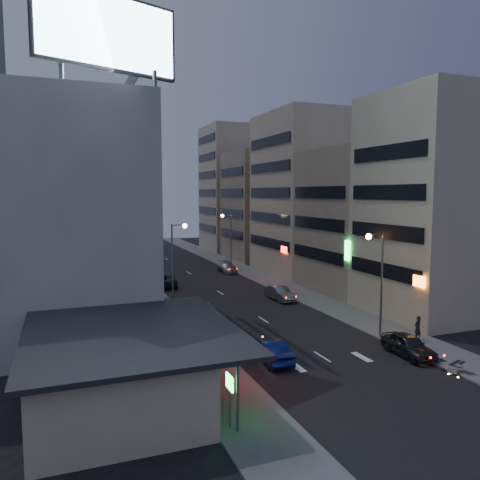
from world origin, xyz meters
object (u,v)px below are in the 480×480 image
parked_car_right_mid (280,293)px  scooter_silver_a (465,360)px  person (418,328)px  parked_car_right_far (227,267)px  scooter_silver_b (435,344)px  parked_car_right_near (408,345)px  scooter_blue (443,350)px  road_car_silver (202,310)px  scooter_black_b (457,351)px  parked_car_left (165,280)px  road_car_blue (271,350)px  scooter_black_a (474,364)px

parked_car_right_mid → scooter_silver_a: 21.90m
person → parked_car_right_far: bearing=-97.9°
parked_car_right_far → scooter_silver_b: 37.01m
parked_car_right_near → scooter_silver_b: (1.97, -0.35, -0.03)m
parked_car_right_near → scooter_blue: parked_car_right_near is taller
road_car_silver → scooter_black_b: size_ratio=2.73×
road_car_silver → scooter_blue: bearing=132.5°
parked_car_right_near → person: (2.90, 2.39, 0.27)m
parked_car_right_near → scooter_black_b: parked_car_right_near is taller
parked_car_right_mid → scooter_blue: parked_car_right_mid is taller
scooter_black_b → scooter_silver_b: bearing=-12.1°
parked_car_right_mid → scooter_black_b: 20.63m
parked_car_left → scooter_silver_a: size_ratio=3.14×
parked_car_right_far → person: 34.35m
parked_car_left → person: (13.59, -27.40, 0.24)m
parked_car_right_far → road_car_silver: bearing=-110.7°
scooter_black_b → scooter_silver_b: 1.73m
parked_car_right_far → scooter_black_b: size_ratio=2.49×
parked_car_right_mid → road_car_blue: (-8.34, -15.92, 0.02)m
road_car_blue → scooter_silver_a: size_ratio=2.52×
road_car_silver → scooter_silver_a: bearing=129.2°
parked_car_left → scooter_blue: (12.23, -31.34, -0.04)m
scooter_silver_a → scooter_black_b: 1.60m
parked_car_left → scooter_silver_b: (12.66, -30.14, -0.06)m
scooter_black_a → road_car_silver: bearing=55.6°
parked_car_right_far → person: bearing=-80.7°
parked_car_left → scooter_black_b: bearing=119.8°
scooter_black_b → scooter_blue: bearing=33.0°
scooter_silver_b → parked_car_right_mid: bearing=21.9°
scooter_black_a → scooter_silver_b: bearing=15.1°
parked_car_right_far → scooter_silver_b: (2.36, -36.94, 0.01)m
parked_car_left → scooter_silver_b: 32.69m
parked_car_right_mid → parked_car_left: size_ratio=0.78×
road_car_silver → scooter_black_a: bearing=128.5°
parked_car_right_far → parked_car_right_mid: bearing=-87.9°
scooter_blue → scooter_silver_b: size_ratio=1.04×
parked_car_right_near → scooter_black_b: 3.06m
scooter_silver_a → person: bearing=7.6°
scooter_silver_a → scooter_silver_b: bearing=12.1°
scooter_silver_a → scooter_blue: 1.89m
scooter_silver_a → scooter_blue: (0.08, 1.89, 0.08)m
scooter_blue → scooter_black_b: (0.72, -0.51, -0.02)m
scooter_silver_a → scooter_black_a: bearing=-152.8°
road_car_blue → scooter_silver_b: 11.56m
parked_car_right_near → scooter_silver_b: parked_car_right_near is taller
road_car_silver → scooter_silver_a: size_ratio=3.00×
scooter_black_b → scooter_silver_b: (-0.30, 1.70, 0.00)m
road_car_silver → scooter_silver_b: bearing=135.7°
scooter_blue → scooter_silver_a: bearing=-161.9°
road_car_blue → scooter_silver_b: size_ratio=2.29×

